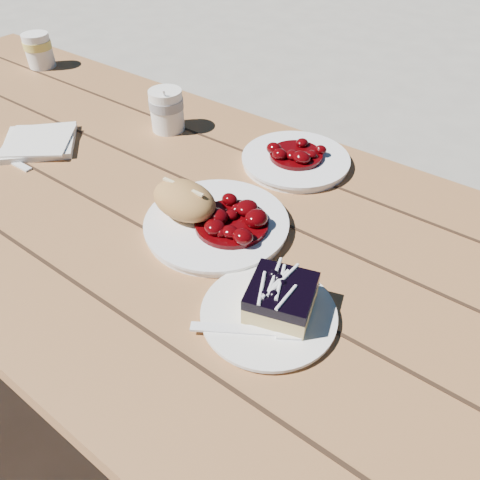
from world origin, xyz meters
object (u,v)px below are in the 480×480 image
Objects in this scene: dessert_plate at (269,314)px; coffee_cup at (167,110)px; main_plate at (217,224)px; bread_roll at (184,200)px; second_cup at (39,51)px; second_plate at (295,161)px; picnic_table at (137,242)px; blueberry_cake at (281,297)px.

dessert_plate is 2.02× the size of coffee_cup.
coffee_cup reaches higher than main_plate.
bread_roll is 0.89m from second_cup.
dessert_plate is 0.42m from second_plate.
main_plate is (0.24, -0.00, 0.17)m from picnic_table.
blueberry_cake is (0.01, 0.01, 0.03)m from dessert_plate.
second_cup is (-0.89, 0.28, 0.04)m from main_plate.
coffee_cup and second_cup have the same top height.
second_plate is (-0.19, 0.38, 0.00)m from dessert_plate.
second_cup is (-0.84, 0.30, -0.00)m from bread_roll.
picnic_table is 15.99× the size of bread_roll.
dessert_plate is at bearing -32.97° from coffee_cup.
second_cup is at bearing 160.49° from bread_roll.
main_plate is 2.01× the size of bread_roll.
second_plate reaches higher than dessert_plate.
second_cup is at bearing 179.31° from second_plate.
blueberry_cake is (0.20, -0.10, 0.03)m from main_plate.
second_plate is at bearing 48.00° from picnic_table.
picnic_table is 0.29m from main_plate.
coffee_cup is at bearing 145.91° from main_plate.
second_cup is (-0.89, 0.01, 0.04)m from second_plate.
main_plate is 0.27m from second_plate.
main_plate reaches higher than picnic_table.
second_plate is (0.32, 0.05, -0.04)m from coffee_cup.
bread_roll is 0.36m from coffee_cup.
main_plate is 0.22m from dessert_plate.
bread_roll is 1.31× the size of coffee_cup.
dessert_plate is at bearing -30.99° from main_plate.
coffee_cup is (-0.08, 0.22, 0.21)m from picnic_table.
dessert_plate reaches higher than picnic_table.
coffee_cup is 0.33m from second_plate.
blueberry_cake is at bearing 56.31° from dessert_plate.
second_cup reaches higher than main_plate.
picnic_table is at bearing -22.85° from second_cup.
bread_roll is at bearing -41.71° from coffee_cup.
bread_roll is at bearing 145.69° from blueberry_cake.
blueberry_cake is at bearing -31.27° from coffee_cup.
blueberry_cake is at bearing -26.33° from main_plate.
picnic_table is 7.96× the size of main_plate.
coffee_cup is (-0.32, 0.22, 0.04)m from main_plate.
blueberry_cake reaches higher than dessert_plate.
second_plate is at bearing -0.69° from second_cup.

